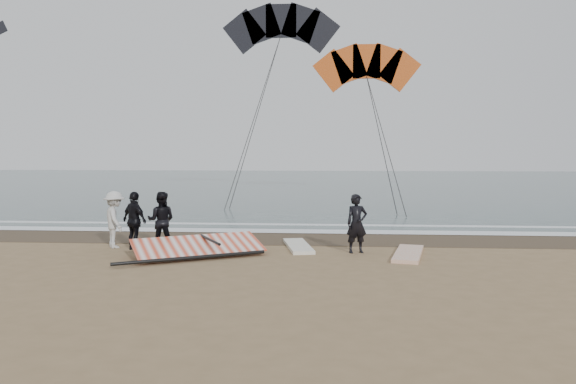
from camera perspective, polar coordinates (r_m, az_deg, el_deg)
name	(u,v)px	position (r m, az deg, el deg)	size (l,w,h in m)	color
ground	(302,268)	(13.51, 1.46, -7.77)	(120.00, 120.00, 0.00)	#8C704C
sea	(322,184)	(46.29, 3.43, 0.87)	(120.00, 54.00, 0.02)	#233838
wet_sand	(309,238)	(17.93, 2.16, -4.73)	(120.00, 2.80, 0.01)	#4C3D2B
foam_near	(311,231)	(19.31, 2.31, -4.01)	(120.00, 0.90, 0.01)	white
foam_far	(312,225)	(21.00, 2.46, -3.33)	(120.00, 0.45, 0.01)	white
man_main	(357,224)	(15.50, 7.00, -3.20)	(0.59, 0.39, 1.62)	black
board_white	(408,254)	(15.46, 12.13, -6.14)	(0.67, 2.38, 0.10)	white
board_cream	(298,246)	(16.29, 1.04, -5.50)	(0.61, 2.27, 0.09)	silver
trio_cluster	(135,220)	(16.60, -15.31, -2.77)	(2.38, 1.35, 1.65)	black
sail_rig	(197,248)	(15.32, -9.18, -5.64)	(3.61, 3.18, 0.49)	black
kite_red	(367,71)	(34.15, 7.99, 12.12)	(7.00, 5.35, 12.72)	#C95017
kite_dark	(281,31)	(35.28, -0.73, 16.02)	(8.05, 4.62, 13.39)	black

